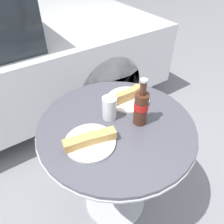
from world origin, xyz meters
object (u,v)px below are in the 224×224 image
at_px(bistro_table, 116,147).
at_px(drinking_glass, 109,109).
at_px(cola_bottle_left, 141,107).
at_px(lunch_plate_near, 90,141).
at_px(lunch_plate_far, 128,98).

bearing_deg(bistro_table, drinking_glass, 92.18).
xyz_separation_m(cola_bottle_left, lunch_plate_near, (-0.28, 0.02, -0.08)).
height_order(lunch_plate_near, lunch_plate_far, lunch_plate_far).
distance_m(bistro_table, lunch_plate_near, 0.27).
xyz_separation_m(drinking_glass, lunch_plate_far, (0.17, 0.06, -0.04)).
distance_m(bistro_table, cola_bottle_left, 0.30).
bearing_deg(drinking_glass, lunch_plate_near, -149.47).
bearing_deg(drinking_glass, bistro_table, -87.82).
relative_size(bistro_table, lunch_plate_far, 3.29).
height_order(bistro_table, cola_bottle_left, cola_bottle_left).
bearing_deg(lunch_plate_far, lunch_plate_near, -154.65).
xyz_separation_m(bistro_table, lunch_plate_near, (-0.17, -0.04, 0.20)).
bearing_deg(lunch_plate_far, cola_bottle_left, -109.77).
bearing_deg(cola_bottle_left, bistro_table, 152.07).
xyz_separation_m(lunch_plate_near, lunch_plate_far, (0.34, 0.16, -0.00)).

